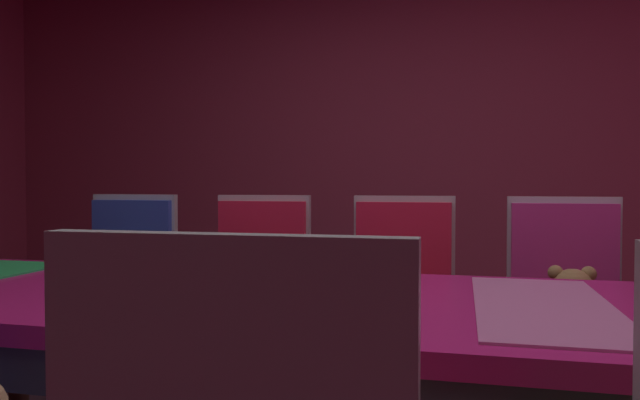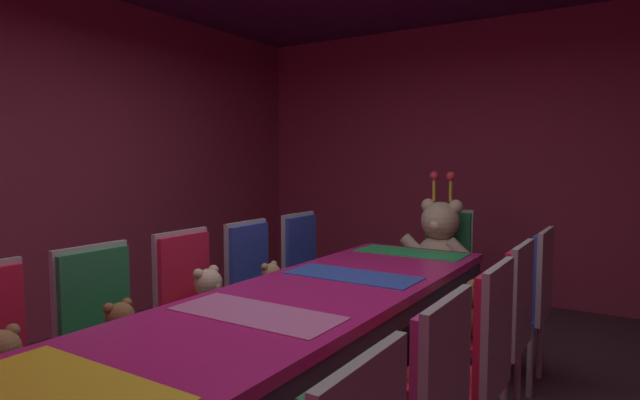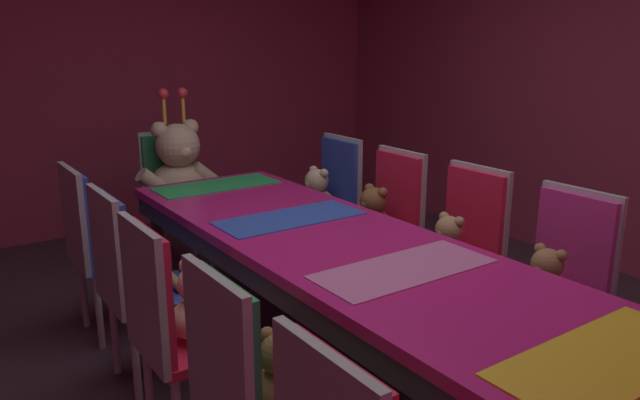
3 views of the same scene
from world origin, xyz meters
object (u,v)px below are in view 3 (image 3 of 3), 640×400
at_px(teddy_right_1, 545,282).
at_px(teddy_right_2, 447,245).
at_px(banquet_table, 340,258).
at_px(chair_left_2, 165,316).
at_px(chair_right_4, 333,193).
at_px(teddy_left_2, 200,306).
at_px(chair_right_1, 564,273).
at_px(chair_left_3, 126,270).
at_px(throne_chair, 172,184).
at_px(chair_left_4, 91,236).
at_px(chair_right_2, 466,238).
at_px(teddy_left_1, 281,376).
at_px(teddy_right_4, 316,195).
at_px(chair_left_1, 242,385).
at_px(teddy_right_3, 372,217).
at_px(teddy_left_3, 156,269).
at_px(king_teddy_bear, 180,171).
at_px(chair_right_3, 391,213).

bearing_deg(teddy_right_1, teddy_right_2, -90.94).
height_order(banquet_table, chair_left_2, chair_left_2).
height_order(teddy_right_1, chair_right_4, chair_right_4).
relative_size(teddy_left_2, teddy_right_2, 1.13).
distance_m(chair_right_1, teddy_right_2, 0.62).
bearing_deg(chair_left_3, throne_chair, 61.40).
bearing_deg(teddy_right_2, chair_left_4, -38.34).
height_order(chair_left_2, chair_right_1, same).
distance_m(chair_left_2, chair_right_2, 1.69).
xyz_separation_m(chair_right_2, throne_chair, (-0.84, 2.09, 0.00)).
bearing_deg(teddy_left_2, teddy_left_1, -88.71).
relative_size(teddy_left_1, throne_chair, 0.30).
bearing_deg(teddy_right_4, chair_left_1, 49.98).
bearing_deg(teddy_right_2, teddy_right_3, -87.74).
xyz_separation_m(chair_left_1, chair_right_4, (1.66, 1.80, 0.00)).
bearing_deg(throne_chair, teddy_right_1, 14.31).
distance_m(teddy_left_3, teddy_right_3, 1.36).
relative_size(teddy_right_2, teddy_right_3, 0.88).
height_order(teddy_right_2, teddy_right_4, teddy_right_4).
distance_m(banquet_table, king_teddy_bear, 1.91).
xyz_separation_m(chair_right_2, king_teddy_bear, (-0.84, 1.92, 0.13)).
bearing_deg(teddy_left_2, chair_left_4, 95.55).
xyz_separation_m(chair_right_2, chair_right_3, (-0.02, 0.59, 0.00)).
height_order(chair_left_4, chair_right_3, same).
bearing_deg(banquet_table, chair_left_4, 124.59).
height_order(banquet_table, teddy_left_2, teddy_left_2).
distance_m(teddy_right_3, king_teddy_bear, 1.49).
xyz_separation_m(teddy_left_2, throne_chair, (0.70, 2.07, -0.00)).
bearing_deg(chair_right_1, chair_left_1, -0.42).
height_order(teddy_right_2, throne_chair, throne_chair).
relative_size(teddy_left_2, teddy_right_4, 0.99).
bearing_deg(chair_right_2, king_teddy_bear, -66.35).
height_order(teddy_left_3, teddy_right_2, teddy_right_2).
xyz_separation_m(teddy_left_2, chair_left_4, (-0.11, 1.18, -0.00)).
height_order(chair_left_1, king_teddy_bear, king_teddy_bear).
distance_m(chair_left_3, teddy_left_3, 0.14).
bearing_deg(chair_left_1, chair_left_2, 91.65).
height_order(teddy_left_2, chair_right_1, chair_right_1).
relative_size(teddy_right_1, chair_right_2, 0.31).
distance_m(banquet_table, chair_right_3, 1.01).
bearing_deg(chair_left_2, chair_right_3, 19.13).
distance_m(teddy_right_2, chair_right_4, 1.22).
relative_size(banquet_table, chair_right_2, 3.11).
bearing_deg(chair_left_3, teddy_right_4, 22.85).
height_order(chair_left_2, teddy_right_3, chair_left_2).
xyz_separation_m(teddy_left_2, chair_right_1, (1.53, -0.62, -0.00)).
height_order(teddy_left_3, chair_right_1, chair_right_1).
relative_size(chair_left_2, chair_right_1, 1.00).
xyz_separation_m(teddy_right_1, chair_right_2, (0.15, 0.60, 0.01)).
height_order(chair_left_4, chair_right_1, same).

